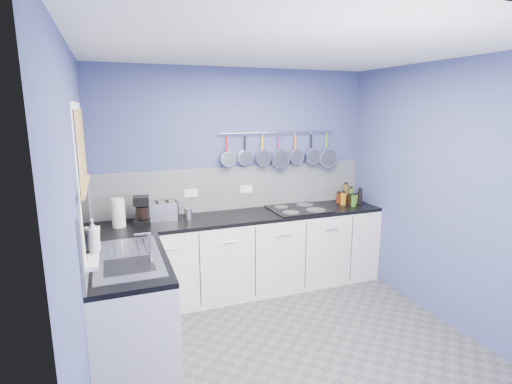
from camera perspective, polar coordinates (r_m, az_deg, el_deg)
floor at (r=3.75m, az=5.11°, el=-21.48°), size 3.20×3.00×0.02m
ceiling at (r=3.17m, az=6.01°, el=20.15°), size 3.20×3.00×0.02m
wall_back at (r=4.61m, az=-2.75°, el=1.89°), size 3.20×0.02×2.50m
wall_front at (r=2.07m, az=24.67°, el=-12.19°), size 3.20×0.02×2.50m
wall_left at (r=2.93m, az=-24.19°, el=-5.10°), size 0.02×3.00×2.50m
wall_right at (r=4.19m, az=25.73°, el=-0.33°), size 0.02×3.00×2.50m
backsplash_back at (r=4.61m, az=-2.65°, el=0.62°), size 3.20×0.02×0.50m
backsplash_left at (r=3.53m, az=-23.17°, el=-3.89°), size 0.02×1.80×0.50m
cabinet_run_back at (r=4.54m, az=-1.43°, el=-9.00°), size 3.20×0.60×0.86m
worktop_back at (r=4.40m, az=-1.46°, el=-3.52°), size 3.20×0.60×0.04m
cabinet_run_left at (r=3.51m, az=-17.46°, el=-16.24°), size 0.60×1.20×0.86m
worktop_left at (r=3.32m, az=-17.96°, el=-9.37°), size 0.60×1.20×0.04m
window_frame at (r=3.15m, az=-23.73°, el=1.71°), size 0.01×1.00×1.10m
window_glass at (r=3.15m, az=-23.64°, el=1.72°), size 0.01×0.90×1.00m
bamboo_blind at (r=3.13m, az=-23.83°, el=5.79°), size 0.01×0.90×0.55m
window_sill at (r=3.28m, az=-22.53°, el=-7.15°), size 0.10×0.98×0.03m
sink_unit at (r=3.32m, az=-17.98°, el=-8.98°), size 0.50×0.95×0.01m
mixer_tap at (r=3.11m, az=-14.99°, el=-7.71°), size 0.12×0.08×0.26m
socket_left at (r=4.46m, az=-9.33°, el=-0.17°), size 0.15×0.01×0.09m
socket_right at (r=4.63m, az=-1.42°, el=0.43°), size 0.15×0.01×0.09m
pot_rail at (r=4.67m, az=3.33°, el=8.57°), size 1.45×0.02×0.02m
soap_bottle_a at (r=3.06m, az=-22.44°, el=-5.83°), size 0.10×0.10×0.24m
soap_bottle_b at (r=3.11m, az=-22.37°, el=-6.18°), size 0.09×0.09×0.17m
paper_towel at (r=4.14m, az=-19.21°, el=-2.86°), size 0.13×0.13×0.29m
coffee_maker at (r=4.17m, az=-16.12°, el=-2.58°), size 0.18×0.20×0.28m
toaster at (r=4.30m, az=-13.35°, el=-2.66°), size 0.30×0.18×0.19m
canister at (r=4.27m, az=-9.72°, el=-3.09°), size 0.10×0.10×0.12m
hob at (r=4.65m, az=6.10°, el=-2.42°), size 0.65×0.57×0.01m
pan_0 at (r=4.45m, az=-4.18°, el=6.06°), size 0.17×0.08×0.36m
pan_1 at (r=4.52m, az=-1.59°, el=6.15°), size 0.17×0.05×0.36m
pan_2 at (r=4.59m, az=0.92°, el=6.16°), size 0.19×0.08×0.38m
pan_3 at (r=4.67m, az=3.35°, el=6.01°), size 0.23×0.09×0.42m
pan_4 at (r=4.76m, az=5.70°, el=6.34°), size 0.18×0.08×0.37m
pan_5 at (r=4.86m, az=7.95°, el=6.33°), size 0.19×0.10×0.38m
pan_6 at (r=4.97m, az=10.10°, el=6.08°), size 0.25×0.10×0.44m
condiment_0 at (r=5.12m, az=13.50°, el=-0.43°), size 0.06×0.06×0.17m
condiment_1 at (r=5.08m, az=12.79°, el=-0.16°), size 0.07×0.07×0.23m
condiment_2 at (r=5.02m, az=11.85°, el=-0.87°), size 0.06×0.06×0.12m
condiment_3 at (r=5.06m, az=14.38°, el=-0.98°), size 0.05×0.05×0.11m
condiment_4 at (r=4.98m, az=13.37°, el=-1.08°), size 0.07×0.07×0.12m
condiment_5 at (r=4.94m, az=12.47°, el=-0.94°), size 0.07×0.07×0.15m
condiment_6 at (r=4.97m, az=14.75°, el=-0.74°), size 0.06×0.06×0.19m
condiment_7 at (r=4.90m, az=13.91°, el=-1.22°), size 0.06×0.06×0.14m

